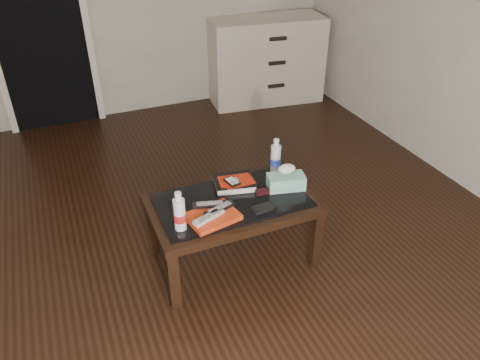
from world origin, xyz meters
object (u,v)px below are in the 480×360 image
at_px(dresser, 266,60).
at_px(textbook, 234,183).
at_px(coffee_table, 232,208).
at_px(water_bottle_right, 276,156).
at_px(tissue_box, 286,182).
at_px(water_bottle_left, 179,211).

height_order(dresser, textbook, dresser).
distance_m(coffee_table, textbook, 0.18).
xyz_separation_m(textbook, water_bottle_right, (0.32, 0.06, 0.10)).
bearing_deg(tissue_box, textbook, 166.17).
bearing_deg(textbook, tissue_box, -14.99).
relative_size(dresser, water_bottle_left, 5.26).
height_order(textbook, water_bottle_right, water_bottle_right).
height_order(textbook, water_bottle_left, water_bottle_left).
relative_size(water_bottle_left, water_bottle_right, 1.00).
bearing_deg(coffee_table, tissue_box, -1.90).
bearing_deg(water_bottle_left, textbook, 32.61).
xyz_separation_m(coffee_table, water_bottle_left, (-0.36, -0.14, 0.18)).
xyz_separation_m(coffee_table, dresser, (1.34, 2.31, 0.05)).
distance_m(dresser, textbook, 2.52).
bearing_deg(dresser, water_bottle_left, -117.95).
height_order(dresser, water_bottle_right, dresser).
xyz_separation_m(textbook, tissue_box, (0.29, -0.15, 0.02)).
xyz_separation_m(water_bottle_right, tissue_box, (-0.03, -0.21, -0.07)).
bearing_deg(water_bottle_left, tissue_box, 10.35).
bearing_deg(tissue_box, water_bottle_right, 95.31).
bearing_deg(water_bottle_left, water_bottle_right, 24.19).
relative_size(dresser, water_bottle_right, 5.26).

